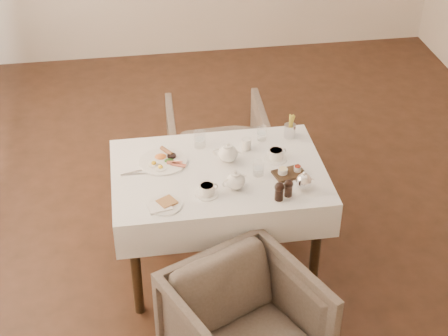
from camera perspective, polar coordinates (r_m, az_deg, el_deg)
name	(u,v)px	position (r m, az deg, el deg)	size (l,w,h in m)	color
table	(219,186)	(4.18, -0.45, -1.51)	(1.28, 0.88, 0.75)	black
armchair_near	(245,330)	(3.74, 1.78, -13.30)	(0.71, 0.73, 0.66)	#4B4137
armchair_far	(217,149)	(5.09, -0.60, 1.62)	(0.71, 0.73, 0.66)	#4B4137
breakfast_plate	(163,161)	(4.19, -5.07, 0.61)	(0.29, 0.29, 0.04)	white
side_plate	(164,205)	(3.84, -5.01, -3.09)	(0.20, 0.19, 0.02)	white
teapot_centre	(228,152)	(4.15, 0.31, 1.32)	(0.17, 0.13, 0.13)	white
teapot_front	(235,180)	(3.93, 0.95, -0.97)	(0.16, 0.12, 0.12)	white
creamer	(246,144)	(4.29, 1.87, 2.03)	(0.06, 0.06, 0.07)	white
teacup_near	(207,190)	(3.90, -1.43, -1.87)	(0.13, 0.13, 0.07)	white
teacup_far	(276,155)	(4.20, 4.33, 1.08)	(0.14, 0.14, 0.07)	white
glass_left	(200,139)	(4.31, -2.02, 2.40)	(0.07, 0.07, 0.10)	silver
glass_mid	(258,168)	(4.06, 2.88, -0.03)	(0.06, 0.06, 0.09)	silver
glass_right	(262,133)	(4.39, 3.15, 2.90)	(0.06, 0.06, 0.09)	silver
condiment_board	(289,173)	(4.08, 5.43, -0.38)	(0.21, 0.16, 0.05)	black
pepper_mill_left	(279,191)	(3.86, 4.61, -1.93)	(0.06, 0.06, 0.12)	black
pepper_mill_right	(288,188)	(3.89, 5.38, -1.65)	(0.05, 0.05, 0.11)	black
silver_pot	(304,180)	(3.95, 6.66, -1.01)	(0.11, 0.09, 0.12)	white
fries_cup	(290,127)	(4.41, 5.51, 3.38)	(0.07, 0.07, 0.16)	silver
cutlery_fork	(136,172)	(4.13, -7.30, -0.29)	(0.02, 0.20, 0.00)	silver
cutlery_knife	(138,174)	(4.11, -7.13, -0.49)	(0.02, 0.20, 0.00)	silver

